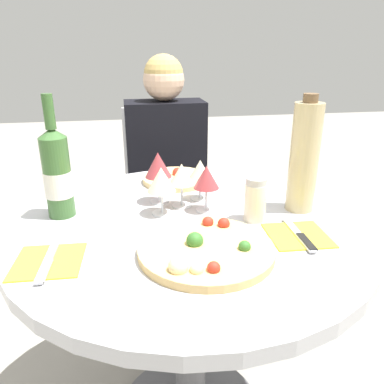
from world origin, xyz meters
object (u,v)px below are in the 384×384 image
at_px(dining_table, 190,271).
at_px(tall_carafe, 304,157).
at_px(seated_diner, 169,201).
at_px(wine_bottle, 57,173).
at_px(chair_behind_diner, 166,204).
at_px(pizza_large, 206,249).

bearing_deg(dining_table, tall_carafe, 4.92).
bearing_deg(seated_diner, tall_carafe, 115.56).
bearing_deg(wine_bottle, seated_diner, 57.36).
relative_size(chair_behind_diner, wine_bottle, 2.73).
bearing_deg(tall_carafe, chair_behind_diner, 111.48).
relative_size(pizza_large, wine_bottle, 0.94).
distance_m(chair_behind_diner, wine_bottle, 0.92).
bearing_deg(dining_table, pizza_large, -88.23).
height_order(seated_diner, pizza_large, seated_diner).
relative_size(seated_diner, pizza_large, 3.69).
relative_size(wine_bottle, tall_carafe, 1.01).
xyz_separation_m(seated_diner, pizza_large, (-0.01, -0.87, 0.24)).
bearing_deg(chair_behind_diner, wine_bottle, 62.77).
height_order(dining_table, chair_behind_diner, chair_behind_diner).
xyz_separation_m(chair_behind_diner, tall_carafe, (0.32, -0.81, 0.46)).
xyz_separation_m(dining_table, seated_diner, (0.02, 0.69, -0.06)).
bearing_deg(dining_table, wine_bottle, 163.07).
distance_m(seated_diner, wine_bottle, 0.78).
height_order(dining_table, pizza_large, pizza_large).
height_order(chair_behind_diner, tall_carafe, tall_carafe).
relative_size(dining_table, chair_behind_diner, 1.05).
height_order(seated_diner, tall_carafe, seated_diner).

